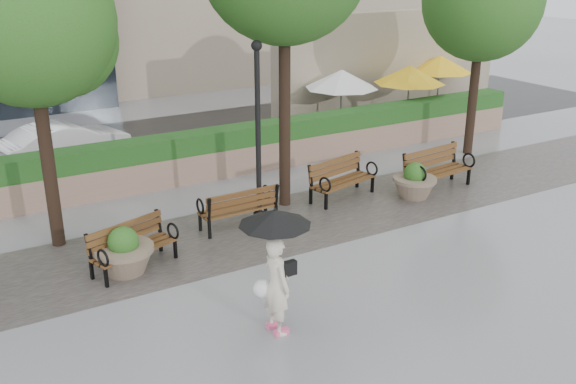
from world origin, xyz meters
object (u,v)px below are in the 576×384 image
bench_3 (342,187)px  car_right (65,144)px  planter_right (414,184)px  bench_4 (437,178)px  pedestrian (276,259)px  planter_left (125,255)px  bench_1 (134,256)px  lamppost (258,148)px  bench_2 (239,216)px

bench_3 → car_right: size_ratio=0.51×
bench_3 → planter_right: size_ratio=1.77×
planter_right → bench_4: bearing=10.4°
pedestrian → car_right: bearing=4.4°
planter_left → bench_4: bearing=3.5°
bench_1 → planter_right: bearing=-16.4°
planter_right → car_right: car_right is taller
bench_4 → planter_right: bench_4 is taller
lamppost → planter_left: bearing=-166.8°
bench_2 → car_right: size_ratio=0.47×
planter_right → pedestrian: pedestrian is taller
bench_1 → bench_3: (5.88, 1.17, 0.02)m
planter_right → lamppost: 4.58m
bench_3 → bench_4: bearing=-29.2°
bench_2 → bench_4: bearing=175.0°
planter_left → lamppost: lamppost is taller
bench_1 → lamppost: bearing=-5.9°
planter_left → lamppost: 3.83m
bench_2 → bench_4: (5.73, -0.38, 0.03)m
bench_3 → planter_left: size_ratio=1.71×
planter_left → planter_right: 7.75m
bench_4 → planter_right: bearing=-175.8°
planter_right → lamppost: lamppost is taller
bench_4 → car_right: car_right is taller
bench_3 → car_right: car_right is taller
bench_2 → bench_4: 5.74m
bench_2 → lamppost: 1.67m
bench_4 → lamppost: lamppost is taller
bench_3 → car_right: (-5.53, 6.53, 0.34)m
car_right → pedestrian: (1.01, -11.09, 0.68)m
bench_3 → pedestrian: (-4.52, -4.57, 1.02)m
bench_3 → bench_4: bench_4 is taller
bench_4 → pedestrian: bearing=-157.9°
bench_1 → car_right: (0.34, 7.69, 0.37)m
lamppost → car_right: (-2.87, 6.98, -1.23)m
bench_2 → pedestrian: bearing=70.8°
bench_4 → bench_3: bearing=157.9°
bench_1 → bench_4: 8.47m
pedestrian → lamppost: bearing=-25.1°
bench_4 → bench_2: bearing=170.0°
bench_3 → lamppost: (-2.66, -0.46, 1.58)m
planter_left → planter_right: size_ratio=1.04×
bench_2 → planter_right: 4.82m
bench_3 → lamppost: lamppost is taller
bench_3 → lamppost: size_ratio=0.47×
bench_1 → planter_left: 0.26m
lamppost → bench_3: bearing=9.7°
planter_left → lamppost: size_ratio=0.28×
bench_4 → car_right: (-8.12, 7.26, 0.32)m
bench_2 → lamppost: bearing=166.7°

